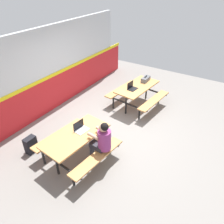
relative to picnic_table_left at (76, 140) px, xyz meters
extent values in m
cube|color=gray|center=(1.49, -0.07, -0.58)|extent=(10.00, 10.00, 0.02)
cube|color=red|center=(1.49, 2.22, -0.02)|extent=(8.00, 0.12, 1.10)
cube|color=yellow|center=(1.49, 2.15, 0.58)|extent=(8.00, 0.03, 0.10)
cube|color=silver|center=(1.49, 2.22, 1.33)|extent=(6.72, 0.12, 1.40)
cube|color=tan|center=(0.00, 0.00, 0.15)|extent=(1.68, 0.91, 0.04)
cube|color=tan|center=(-0.07, -0.63, -0.14)|extent=(1.55, 0.44, 0.04)
cube|color=tan|center=(0.07, 0.63, -0.14)|extent=(1.55, 0.44, 0.04)
cube|color=black|center=(-0.62, 0.07, -0.22)|extent=(0.04, 0.04, 0.70)
cube|color=black|center=(-0.62, 0.07, -0.18)|extent=(0.20, 1.55, 0.04)
cube|color=black|center=(-0.68, -0.44, -0.37)|extent=(0.04, 0.04, 0.41)
cube|color=black|center=(-0.57, 0.57, -0.37)|extent=(0.04, 0.04, 0.41)
cube|color=black|center=(0.62, -0.07, -0.22)|extent=(0.04, 0.04, 0.70)
cube|color=black|center=(0.62, -0.07, -0.18)|extent=(0.20, 1.55, 0.04)
cube|color=black|center=(0.57, -0.57, -0.37)|extent=(0.04, 0.04, 0.41)
cube|color=black|center=(0.68, 0.44, -0.37)|extent=(0.04, 0.04, 0.41)
cube|color=tan|center=(2.99, -0.08, 0.15)|extent=(1.68, 0.91, 0.04)
cube|color=tan|center=(2.92, -0.71, -0.14)|extent=(1.55, 0.44, 0.04)
cube|color=tan|center=(3.05, 0.55, -0.14)|extent=(1.55, 0.44, 0.04)
cube|color=black|center=(2.36, -0.01, -0.22)|extent=(0.04, 0.04, 0.70)
cube|color=black|center=(2.36, -0.01, -0.18)|extent=(0.20, 1.55, 0.04)
cube|color=black|center=(2.31, -0.52, -0.37)|extent=(0.04, 0.04, 0.41)
cube|color=black|center=(2.42, 0.49, -0.37)|extent=(0.04, 0.04, 0.41)
cube|color=black|center=(3.61, -0.14, -0.22)|extent=(0.04, 0.04, 0.70)
cube|color=black|center=(3.61, -0.14, -0.18)|extent=(0.20, 1.55, 0.04)
cube|color=black|center=(3.55, -0.65, -0.37)|extent=(0.04, 0.04, 0.41)
cube|color=black|center=(3.66, 0.36, -0.37)|extent=(0.04, 0.04, 0.41)
cylinder|color=#2D2D38|center=(0.14, -0.33, -0.35)|extent=(0.11, 0.11, 0.45)
cylinder|color=#2D2D38|center=(0.32, -0.35, -0.35)|extent=(0.11, 0.11, 0.45)
cube|color=#2D2D38|center=(0.22, -0.49, -0.06)|extent=(0.34, 0.41, 0.12)
cylinder|color=#8C3372|center=(0.20, -0.66, 0.18)|extent=(0.30, 0.30, 0.48)
cylinder|color=tan|center=(0.08, -0.45, 0.27)|extent=(0.11, 0.31, 0.08)
cylinder|color=tan|center=(0.36, -0.47, 0.27)|extent=(0.11, 0.31, 0.08)
sphere|color=tan|center=(0.20, -0.64, 0.51)|extent=(0.20, 0.20, 0.20)
sphere|color=black|center=(0.20, -0.67, 0.54)|extent=(0.18, 0.18, 0.18)
cube|color=silver|center=(0.20, -0.02, 0.18)|extent=(0.34, 0.25, 0.01)
cube|color=black|center=(0.21, 0.08, 0.29)|extent=(0.32, 0.04, 0.21)
cube|color=black|center=(2.71, -0.05, 0.18)|extent=(0.34, 0.25, 0.01)
cube|color=black|center=(2.72, 0.06, 0.29)|extent=(0.32, 0.04, 0.21)
cube|color=#595B60|center=(3.48, -0.13, 0.24)|extent=(0.40, 0.18, 0.14)
cube|color=black|center=(3.48, -0.13, 0.33)|extent=(0.16, 0.02, 0.02)
cube|color=black|center=(-0.44, 1.16, -0.35)|extent=(0.30, 0.18, 0.44)
cube|color=black|center=(-0.44, 1.27, -0.42)|extent=(0.21, 0.04, 0.19)
camera|label=1|loc=(-2.82, -2.77, 3.35)|focal=34.87mm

